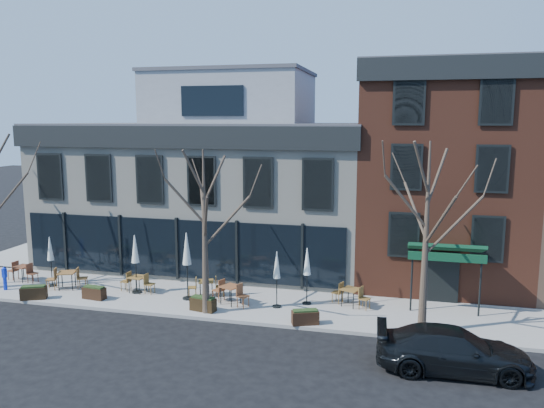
% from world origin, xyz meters
% --- Properties ---
extents(ground, '(120.00, 120.00, 0.00)m').
position_xyz_m(ground, '(0.00, 0.00, 0.00)').
color(ground, black).
rests_on(ground, ground).
extents(sidewalk_front, '(33.50, 4.70, 0.15)m').
position_xyz_m(sidewalk_front, '(3.25, -2.15, 0.07)').
color(sidewalk_front, gray).
rests_on(sidewalk_front, ground).
extents(sidewalk_side, '(4.50, 12.00, 0.15)m').
position_xyz_m(sidewalk_side, '(-11.25, 6.00, 0.07)').
color(sidewalk_side, gray).
rests_on(sidewalk_side, ground).
extents(corner_building, '(18.39, 10.39, 11.10)m').
position_xyz_m(corner_building, '(0.07, 5.07, 4.72)').
color(corner_building, beige).
rests_on(corner_building, ground).
extents(red_brick_building, '(8.20, 11.78, 11.18)m').
position_xyz_m(red_brick_building, '(13.00, 4.98, 5.64)').
color(red_brick_building, brown).
rests_on(red_brick_building, ground).
extents(tree_mid, '(3.50, 3.55, 7.04)m').
position_xyz_m(tree_mid, '(3.01, -3.90, 3.79)').
color(tree_mid, '#382B21').
rests_on(tree_mid, sidewalk_front).
extents(tree_right, '(3.72, 3.77, 7.48)m').
position_xyz_m(tree_right, '(12.01, -3.90, 4.02)').
color(tree_right, '#382B21').
rests_on(tree_right, sidewalk_front).
extents(parked_sedan, '(5.21, 2.32, 1.48)m').
position_xyz_m(parked_sedan, '(12.93, -6.74, 0.74)').
color(parked_sedan, black).
rests_on(parked_sedan, ground).
extents(call_box, '(0.23, 0.23, 1.17)m').
position_xyz_m(call_box, '(-7.69, -3.36, 0.77)').
color(call_box, '#0E28B8').
rests_on(call_box, sidewalk_front).
extents(cafe_set_0, '(1.90, 0.86, 0.98)m').
position_xyz_m(cafe_set_0, '(-7.83, -1.92, 0.65)').
color(cafe_set_0, brown).
rests_on(cafe_set_0, sidewalk_front).
extents(cafe_set_1, '(2.02, 1.17, 1.04)m').
position_xyz_m(cafe_set_1, '(-4.83, -2.49, 0.69)').
color(cafe_set_1, brown).
rests_on(cafe_set_1, sidewalk_front).
extents(cafe_set_2, '(1.83, 0.79, 0.95)m').
position_xyz_m(cafe_set_2, '(-1.20, -2.12, 0.64)').
color(cafe_set_2, brown).
rests_on(cafe_set_2, sidewalk_front).
extents(cafe_set_3, '(1.77, 1.01, 0.91)m').
position_xyz_m(cafe_set_3, '(2.23, -1.88, 0.62)').
color(cafe_set_3, brown).
rests_on(cafe_set_3, sidewalk_front).
extents(cafe_set_4, '(1.99, 1.21, 1.03)m').
position_xyz_m(cafe_set_4, '(3.69, -2.64, 0.68)').
color(cafe_set_4, brown).
rests_on(cafe_set_4, sidewalk_front).
extents(cafe_set_5, '(1.88, 1.18, 0.98)m').
position_xyz_m(cafe_set_5, '(9.00, -1.59, 0.65)').
color(cafe_set_5, brown).
rests_on(cafe_set_5, sidewalk_front).
extents(umbrella_0, '(0.40, 0.40, 2.52)m').
position_xyz_m(umbrella_0, '(-5.83, -2.28, 1.93)').
color(umbrella_0, black).
rests_on(umbrella_0, sidewalk_front).
extents(umbrella_1, '(0.46, 0.46, 2.84)m').
position_xyz_m(umbrella_1, '(-1.21, -2.22, 2.16)').
color(umbrella_1, black).
rests_on(umbrella_1, sidewalk_front).
extents(umbrella_2, '(0.50, 0.50, 3.15)m').
position_xyz_m(umbrella_2, '(1.55, -2.47, 2.37)').
color(umbrella_2, black).
rests_on(umbrella_2, sidewalk_front).
extents(umbrella_3, '(0.41, 0.41, 2.54)m').
position_xyz_m(umbrella_3, '(5.82, -2.53, 1.94)').
color(umbrella_3, black).
rests_on(umbrella_3, sidewalk_front).
extents(umbrella_4, '(0.42, 0.42, 2.61)m').
position_xyz_m(umbrella_4, '(7.04, -1.81, 1.99)').
color(umbrella_4, black).
rests_on(umbrella_4, sidewalk_front).
extents(planter_0, '(1.23, 0.88, 0.64)m').
position_xyz_m(planter_0, '(-5.41, -4.20, 0.47)').
color(planter_0, black).
rests_on(planter_0, sidewalk_front).
extents(planter_1, '(1.13, 0.55, 0.61)m').
position_xyz_m(planter_1, '(-2.70, -3.50, 0.45)').
color(planter_1, black).
rests_on(planter_1, sidewalk_front).
extents(planter_2, '(1.20, 0.66, 0.63)m').
position_xyz_m(planter_2, '(2.80, -3.75, 0.46)').
color(planter_2, black).
rests_on(planter_2, sidewalk_front).
extents(planter_3, '(1.18, 0.81, 0.61)m').
position_xyz_m(planter_3, '(7.41, -4.20, 0.46)').
color(planter_3, '#321D10').
rests_on(planter_3, sidewalk_front).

